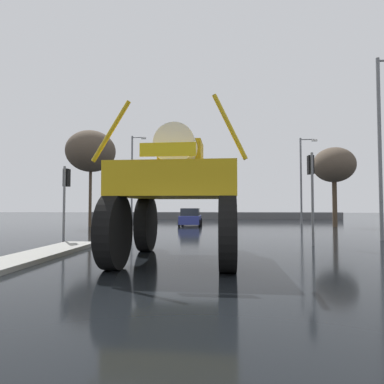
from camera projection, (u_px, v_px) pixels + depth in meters
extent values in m
plane|color=black|center=(206.00, 230.00, 23.58)|extent=(120.00, 120.00, 0.00)
cube|color=gray|center=(11.00, 262.00, 9.53)|extent=(1.45, 9.82, 0.15)
cylinder|color=black|center=(146.00, 224.00, 12.51)|extent=(0.49, 2.07, 2.06)
cylinder|color=black|center=(227.00, 224.00, 12.19)|extent=(0.49, 2.07, 2.06)
cylinder|color=black|center=(114.00, 231.00, 8.88)|extent=(0.49, 2.07, 2.06)
cylinder|color=black|center=(228.00, 232.00, 8.57)|extent=(0.49, 2.07, 2.06)
cube|color=gold|center=(179.00, 183.00, 10.60)|extent=(3.67, 4.41, 0.96)
cube|color=#A98611|center=(181.00, 156.00, 11.09)|extent=(1.45, 1.34, 0.96)
cylinder|color=silver|center=(177.00, 146.00, 10.01)|extent=(1.25, 1.22, 1.23)
cylinder|color=gold|center=(111.00, 131.00, 8.87)|extent=(1.10, 0.14, 1.70)
cylinder|color=gold|center=(230.00, 127.00, 8.55)|extent=(0.93, 0.14, 1.78)
cube|color=yellow|center=(168.00, 149.00, 8.44)|extent=(1.48, 0.07, 0.36)
cube|color=navy|center=(191.00, 220.00, 28.37)|extent=(1.74, 4.12, 0.70)
cube|color=#23282D|center=(190.00, 212.00, 28.25)|extent=(1.58, 2.12, 0.64)
cylinder|color=black|center=(183.00, 221.00, 29.77)|extent=(0.19, 0.60, 0.60)
cylinder|color=black|center=(201.00, 221.00, 29.65)|extent=(0.19, 0.60, 0.60)
cylinder|color=black|center=(179.00, 223.00, 27.08)|extent=(0.19, 0.60, 0.60)
cylinder|color=black|center=(200.00, 223.00, 26.96)|extent=(0.19, 0.60, 0.60)
cylinder|color=slate|center=(64.00, 205.00, 15.12)|extent=(0.11, 0.11, 3.59)
cube|color=black|center=(67.00, 178.00, 15.39)|extent=(0.24, 0.32, 0.84)
sphere|color=red|center=(69.00, 172.00, 15.59)|extent=(0.17, 0.17, 0.17)
sphere|color=#3C2403|center=(69.00, 178.00, 15.58)|extent=(0.17, 0.17, 0.17)
sphere|color=black|center=(68.00, 184.00, 15.57)|extent=(0.17, 0.17, 0.17)
cylinder|color=slate|center=(313.00, 199.00, 14.19)|extent=(0.11, 0.11, 4.08)
cube|color=black|center=(311.00, 165.00, 14.47)|extent=(0.24, 0.32, 0.84)
sphere|color=red|center=(309.00, 159.00, 14.67)|extent=(0.17, 0.17, 0.17)
sphere|color=#3C2403|center=(309.00, 165.00, 14.66)|extent=(0.17, 0.17, 0.17)
sphere|color=black|center=(310.00, 171.00, 14.65)|extent=(0.17, 0.17, 0.17)
cylinder|color=slate|center=(380.00, 148.00, 16.48)|extent=(0.18, 0.18, 9.33)
cylinder|color=slate|center=(132.00, 179.00, 33.66)|extent=(0.18, 0.18, 9.01)
cylinder|color=slate|center=(138.00, 137.00, 33.79)|extent=(1.23, 0.10, 0.10)
cube|color=silver|center=(144.00, 138.00, 33.74)|extent=(0.50, 0.24, 0.16)
cylinder|color=slate|center=(301.00, 181.00, 31.04)|extent=(0.18, 0.18, 8.25)
cylinder|color=slate|center=(307.00, 139.00, 31.16)|extent=(1.30, 0.10, 0.10)
cube|color=silver|center=(314.00, 140.00, 31.10)|extent=(0.50, 0.24, 0.16)
cylinder|color=#473828|center=(90.00, 197.00, 27.12)|extent=(0.24, 0.24, 4.89)
ellipsoid|color=brown|center=(91.00, 151.00, 27.29)|extent=(4.09, 4.09, 3.48)
cylinder|color=#473828|center=(335.00, 203.00, 26.95)|extent=(0.37, 0.37, 3.96)
ellipsoid|color=brown|center=(334.00, 165.00, 27.08)|extent=(3.42, 3.42, 2.91)
cube|color=#59595B|center=(212.00, 216.00, 42.08)|extent=(32.91, 0.24, 0.90)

